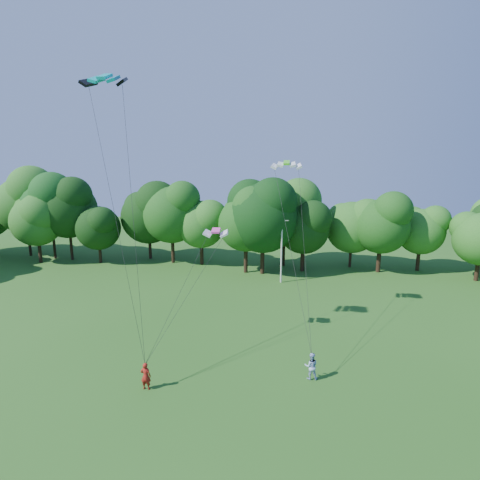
# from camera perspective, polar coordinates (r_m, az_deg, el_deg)

# --- Properties ---
(utility_pole) EXTENTS (1.51, 0.49, 7.74)m
(utility_pole) POSITION_cam_1_polar(r_m,az_deg,el_deg) (44.66, 6.34, -1.56)
(utility_pole) COLOR silver
(utility_pole) RESTS_ON ground
(kite_flyer_left) EXTENTS (0.67, 0.45, 1.83)m
(kite_flyer_left) POSITION_cam_1_polar(r_m,az_deg,el_deg) (25.99, -14.17, -19.46)
(kite_flyer_left) COLOR #A11C14
(kite_flyer_left) RESTS_ON ground
(kite_flyer_right) EXTENTS (0.96, 0.77, 1.86)m
(kite_flyer_right) POSITION_cam_1_polar(r_m,az_deg,el_deg) (26.71, 10.79, -18.34)
(kite_flyer_right) COLOR #A4B9E3
(kite_flyer_right) RESTS_ON ground
(kite_teal) EXTENTS (3.03, 1.44, 0.65)m
(kite_teal) POSITION_cam_1_polar(r_m,az_deg,el_deg) (28.85, -19.91, 22.38)
(kite_teal) COLOR #05A9AC
(kite_teal) RESTS_ON ground
(kite_green) EXTENTS (2.60, 1.19, 0.44)m
(kite_green) POSITION_cam_1_polar(r_m,az_deg,el_deg) (33.09, 7.11, 11.61)
(kite_green) COLOR #51E922
(kite_green) RESTS_ON ground
(kite_pink) EXTENTS (2.00, 1.08, 0.33)m
(kite_pink) POSITION_cam_1_polar(r_m,az_deg,el_deg) (29.02, -3.70, 1.44)
(kite_pink) COLOR #FF46B5
(kite_pink) RESTS_ON ground
(tree_back_west) EXTENTS (9.01, 9.01, 13.11)m
(tree_back_west) POSITION_cam_1_polar(r_m,az_deg,el_deg) (61.66, -26.98, 4.87)
(tree_back_west) COLOR #371E16
(tree_back_west) RESTS_ON ground
(tree_back_center) EXTENTS (9.74, 9.74, 14.17)m
(tree_back_center) POSITION_cam_1_polar(r_m,az_deg,el_deg) (47.28, 3.54, 5.21)
(tree_back_center) COLOR #331E14
(tree_back_center) RESTS_ON ground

